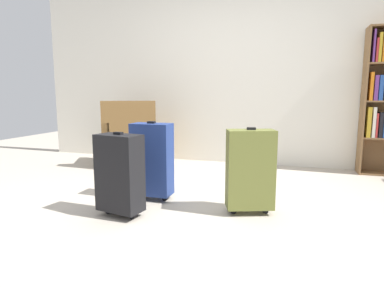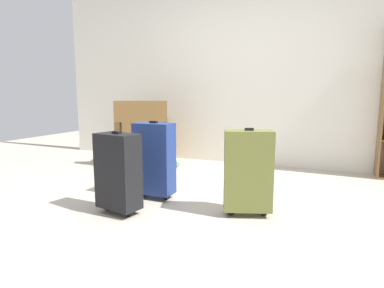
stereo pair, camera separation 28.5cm
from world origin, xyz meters
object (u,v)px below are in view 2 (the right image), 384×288
Objects in this scene: armchair at (143,142)px; mug at (174,165)px; suitcase_navy_blue at (154,159)px; suitcase_olive at (248,171)px; suitcase_black at (118,171)px.

mug is at bearing -11.86° from armchair.
mug is 0.16× the size of suitcase_navy_blue.
mug is 1.89m from suitcase_olive.
suitcase_black is (0.85, -1.80, 0.04)m from armchair.
suitcase_black is at bearing -79.64° from mug.
suitcase_black is at bearing -98.98° from suitcase_navy_blue.
suitcase_navy_blue is at bearing 81.02° from suitcase_black.
armchair is 7.82× the size of mug.
mug is 1.75m from suitcase_black.
suitcase_black is at bearing -64.67° from armchair.
suitcase_olive is at bearing -6.58° from suitcase_navy_blue.
armchair is at bearing 168.14° from mug.
mug is (0.55, -0.11, -0.27)m from armchair.
suitcase_navy_blue is 0.93m from suitcase_olive.
suitcase_navy_blue reaches higher than suitcase_olive.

